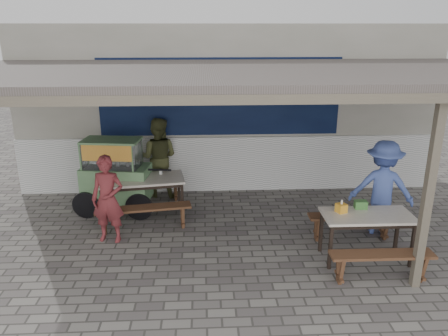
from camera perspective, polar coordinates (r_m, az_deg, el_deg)
ground at (r=6.99m, az=2.25°, el=-11.54°), size 60.00×60.00×0.00m
back_wall at (r=9.80m, az=0.53°, el=7.89°), size 9.00×1.28×3.50m
warung_roof at (r=7.02m, az=2.00°, el=12.02°), size 9.00×4.21×2.81m
table_left at (r=8.29m, az=-10.69°, el=-1.84°), size 1.65×0.97×0.75m
bench_left_street at (r=7.79m, az=-10.44°, el=-5.76°), size 1.68×0.52×0.45m
bench_left_wall at (r=9.02m, az=-10.66°, el=-2.41°), size 1.68×0.52×0.45m
table_right at (r=6.99m, az=18.21°, el=-6.38°), size 1.35×0.67×0.75m
bench_right_street at (r=6.60m, az=19.86°, el=-11.30°), size 1.45×0.29×0.45m
bench_right_wall at (r=7.67m, az=16.32°, el=-6.68°), size 1.45×0.29×0.45m
vendor_cart at (r=8.53m, az=-14.03°, el=-0.69°), size 1.86×0.87×1.45m
patron_street_side at (r=7.43m, az=-14.93°, el=-3.97°), size 0.59×0.43×1.48m
patron_wall_side at (r=9.21m, az=-8.55°, el=1.37°), size 0.92×0.77×1.68m
patron_right_table at (r=7.92m, az=19.95°, el=-2.44°), size 1.21×0.91×1.65m
tissue_box at (r=6.89m, az=15.07°, el=-5.07°), size 0.18×0.18×0.14m
donation_box at (r=7.11m, az=17.42°, el=-4.59°), size 0.20×0.14×0.13m
condiment_jar at (r=8.44m, az=-8.30°, el=-0.51°), size 0.07×0.07×0.08m
condiment_bowl at (r=8.32m, az=-11.73°, el=-1.14°), size 0.17×0.17×0.04m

